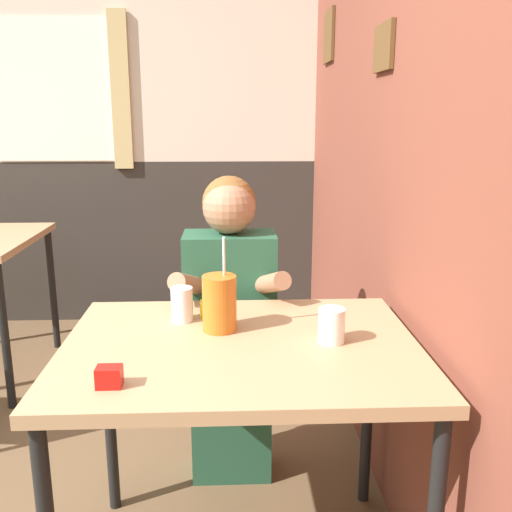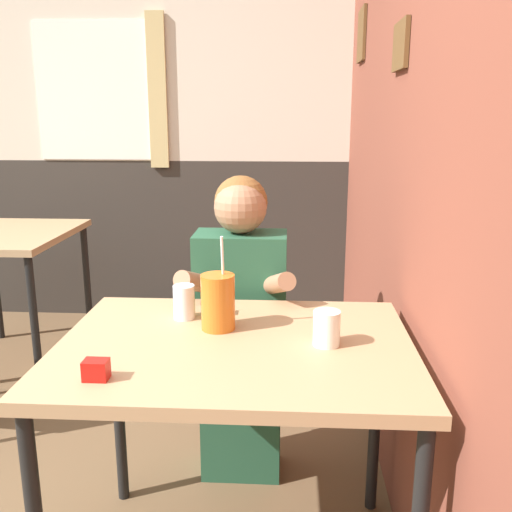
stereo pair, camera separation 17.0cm
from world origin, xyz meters
The scene contains 10 objects.
brick_wall_right centered at (1.50, 1.39, 1.35)m, with size 0.08×4.77×2.70m.
back_wall centered at (-0.01, 2.80, 1.36)m, with size 5.95×0.09×2.70m.
main_table centered at (0.94, 0.44, 0.70)m, with size 1.00×0.76×0.78m.
background_table centered at (-0.47, 1.91, 0.69)m, with size 0.67×0.83×0.78m.
person_seated centered at (0.91, 0.98, 0.62)m, with size 0.42×0.40×1.19m.
cocktail_pitcher centered at (0.88, 0.54, 0.86)m, with size 0.10×0.10×0.29m.
glass_near_pitcher centered at (0.76, 0.62, 0.83)m, with size 0.07×0.07×0.11m.
glass_center centered at (1.19, 0.43, 0.83)m, with size 0.08×0.08×0.10m.
condiment_ketchup centered at (0.62, 0.18, 0.80)m, with size 0.06×0.04×0.05m.
condiment_mustard centered at (0.84, 0.66, 0.80)m, with size 0.06×0.04×0.05m.
Camera 2 is at (1.08, -1.06, 1.40)m, focal length 40.00 mm.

